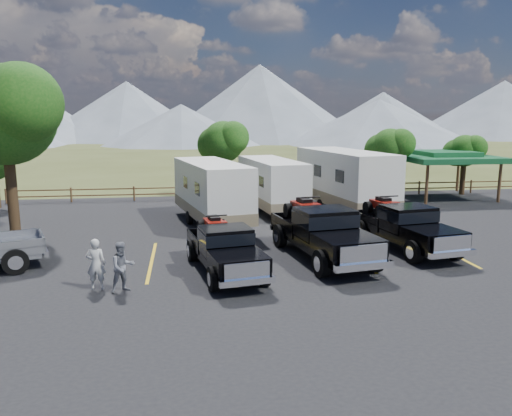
{
  "coord_description": "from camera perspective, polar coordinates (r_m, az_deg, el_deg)",
  "views": [
    {
      "loc": [
        -4.66,
        -14.91,
        5.51
      ],
      "look_at": [
        -1.61,
        6.23,
        1.6
      ],
      "focal_mm": 35.0,
      "sensor_mm": 36.0,
      "label": 1
    }
  ],
  "objects": [
    {
      "name": "ground",
      "position": [
        16.57,
        8.75,
        -9.19
      ],
      "size": [
        320.0,
        320.0,
        0.0
      ],
      "primitive_type": "plane",
      "color": "#414A1F",
      "rests_on": "ground"
    },
    {
      "name": "asphalt_lot",
      "position": [
        19.3,
        6.16,
        -6.21
      ],
      "size": [
        44.0,
        34.0,
        0.04
      ],
      "primitive_type": "cube",
      "color": "black",
      "rests_on": "ground"
    },
    {
      "name": "stall_lines",
      "position": [
        20.23,
        5.46,
        -5.35
      ],
      "size": [
        12.12,
        5.5,
        0.01
      ],
      "color": "gold",
      "rests_on": "asphalt_lot"
    },
    {
      "name": "tree_big_nw",
      "position": [
        25.2,
        -26.83,
        9.47
      ],
      "size": [
        5.54,
        5.18,
        7.84
      ],
      "color": "#301F12",
      "rests_on": "ground"
    },
    {
      "name": "tree_ne_a",
      "position": [
        34.77,
        15.01,
        6.68
      ],
      "size": [
        3.11,
        2.92,
        4.76
      ],
      "color": "#301F12",
      "rests_on": "ground"
    },
    {
      "name": "tree_ne_b",
      "position": [
        38.41,
        22.7,
        6.03
      ],
      "size": [
        2.77,
        2.59,
        4.27
      ],
      "color": "#301F12",
      "rests_on": "ground"
    },
    {
      "name": "tree_north",
      "position": [
        34.07,
        -3.79,
        7.54
      ],
      "size": [
        3.46,
        3.24,
        5.25
      ],
      "color": "#301F12",
      "rests_on": "ground"
    },
    {
      "name": "rail_fence",
      "position": [
        34.42,
        3.05,
        2.17
      ],
      "size": [
        36.12,
        0.12,
        1.0
      ],
      "color": "brown",
      "rests_on": "ground"
    },
    {
      "name": "pavilion",
      "position": [
        36.57,
        20.8,
        5.44
      ],
      "size": [
        6.2,
        6.2,
        3.22
      ],
      "color": "brown",
      "rests_on": "ground"
    },
    {
      "name": "mountain_range",
      "position": [
        120.94,
        -9.8,
        11.35
      ],
      "size": [
        209.0,
        71.0,
        20.0
      ],
      "color": "slate",
      "rests_on": "ground"
    },
    {
      "name": "rig_left",
      "position": [
        17.86,
        -3.66,
        -4.5
      ],
      "size": [
        2.7,
        5.79,
        1.86
      ],
      "rotation": [
        0.0,
        0.0,
        0.17
      ],
      "color": "black",
      "rests_on": "asphalt_lot"
    },
    {
      "name": "rig_center",
      "position": [
        19.72,
        7.51,
        -2.6
      ],
      "size": [
        3.14,
        6.93,
        2.23
      ],
      "rotation": [
        0.0,
        0.0,
        0.15
      ],
      "color": "black",
      "rests_on": "asphalt_lot"
    },
    {
      "name": "rig_right",
      "position": [
        21.86,
        16.53,
        -1.88
      ],
      "size": [
        2.91,
        6.4,
        2.06
      ],
      "rotation": [
        0.0,
        0.0,
        0.16
      ],
      "color": "black",
      "rests_on": "asphalt_lot"
    },
    {
      "name": "trailer_left",
      "position": [
        25.71,
        -5.1,
        1.85
      ],
      "size": [
        3.87,
        9.25,
        3.21
      ],
      "rotation": [
        0.0,
        0.0,
        0.21
      ],
      "color": "white",
      "rests_on": "asphalt_lot"
    },
    {
      "name": "trailer_center",
      "position": [
        28.98,
        1.79,
        2.68
      ],
      "size": [
        3.16,
        8.82,
        3.05
      ],
      "rotation": [
        0.0,
        0.0,
        0.13
      ],
      "color": "white",
      "rests_on": "asphalt_lot"
    },
    {
      "name": "trailer_right",
      "position": [
        29.25,
        10.04,
        3.14
      ],
      "size": [
        3.88,
        10.31,
        3.56
      ],
      "rotation": [
        0.0,
        0.0,
        0.15
      ],
      "color": "white",
      "rests_on": "asphalt_lot"
    },
    {
      "name": "person_a",
      "position": [
        16.83,
        -17.83,
        -6.13
      ],
      "size": [
        0.63,
        0.42,
        1.67
      ],
      "primitive_type": "imported",
      "rotation": [
        0.0,
        0.0,
        3.1
      ],
      "color": "silver",
      "rests_on": "asphalt_lot"
    },
    {
      "name": "person_b",
      "position": [
        16.38,
        -15.0,
        -6.52
      ],
      "size": [
        0.98,
        0.91,
        1.62
      ],
      "primitive_type": "imported",
      "rotation": [
        0.0,
        0.0,
        0.48
      ],
      "color": "slate",
      "rests_on": "asphalt_lot"
    }
  ]
}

